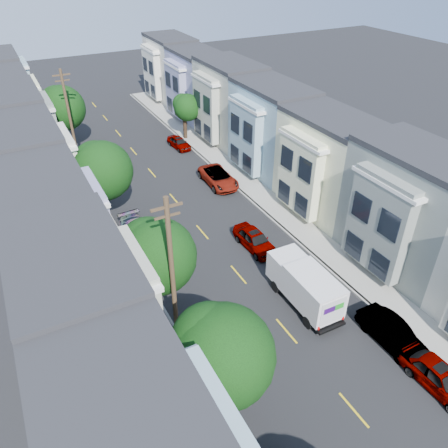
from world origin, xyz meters
name	(u,v)px	position (x,y,z in m)	size (l,w,h in m)	color
ground	(286,331)	(0.00, 0.00, 0.00)	(160.00, 160.00, 0.00)	black
road_slab	(188,215)	(0.00, 15.00, 0.01)	(12.00, 70.00, 0.02)	black
curb_left	(119,233)	(-6.05, 15.00, 0.07)	(0.30, 70.00, 0.15)	gray
curb_right	(248,198)	(6.05, 15.00, 0.07)	(0.30, 70.00, 0.15)	gray
sidewalk_left	(103,237)	(-7.35, 15.00, 0.07)	(2.60, 70.00, 0.15)	gray
sidewalk_right	(260,194)	(7.35, 15.00, 0.07)	(2.60, 70.00, 0.15)	gray
centerline	(188,215)	(0.00, 15.00, 0.00)	(0.12, 70.00, 0.01)	gold
townhouse_row_left	(54,251)	(-11.15, 15.00, 0.00)	(5.00, 70.00, 8.50)	#EFF2BF
townhouse_row_right	(294,186)	(11.15, 15.00, 0.00)	(5.00, 70.00, 8.50)	#EFF2BF
tree_b	(221,357)	(-6.30, -3.46, 4.92)	(4.70, 4.70, 7.29)	black
tree_c	(156,257)	(-6.30, 4.60, 4.83)	(4.57, 4.57, 7.14)	black
tree_d	(101,171)	(-6.30, 16.65, 4.92)	(4.70, 4.70, 7.29)	black
tree_e	(62,109)	(-6.30, 32.71, 5.07)	(4.70, 4.70, 7.44)	black
tree_far_r	(186,108)	(6.89, 30.57, 3.69)	(3.10, 3.10, 5.28)	black
utility_pole_near	(173,279)	(-6.30, 2.00, 5.15)	(1.60, 0.26, 10.00)	#42301E
utility_pole_far	(71,122)	(-6.30, 28.00, 5.15)	(1.60, 0.26, 10.00)	#42301E
fedex_truck	(305,285)	(2.35, 1.58, 1.55)	(2.22, 5.77, 2.77)	silver
lead_sedan	(255,240)	(2.69, 8.26, 0.73)	(1.74, 4.53, 1.47)	black
parked_left_c	(212,349)	(-4.90, 0.37, 0.70)	(1.65, 4.32, 1.40)	silver
parked_left_d	(140,234)	(-4.90, 13.02, 0.76)	(2.12, 5.05, 1.51)	#3A070B
parked_right_a	(440,377)	(4.90, -6.99, 0.75)	(1.78, 4.65, 1.51)	#2C2F34
parked_right_b	(392,334)	(4.90, -3.63, 0.76)	(1.60, 4.53, 1.51)	silver
parked_right_c	(218,178)	(4.90, 18.68, 0.73)	(2.42, 5.26, 1.46)	black
parked_right_d	(179,143)	(4.90, 28.48, 0.63)	(1.48, 3.86, 1.25)	black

